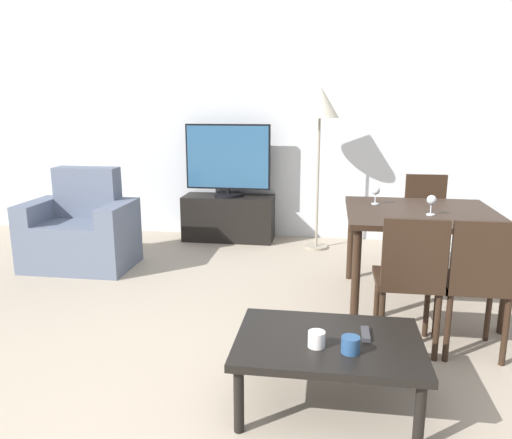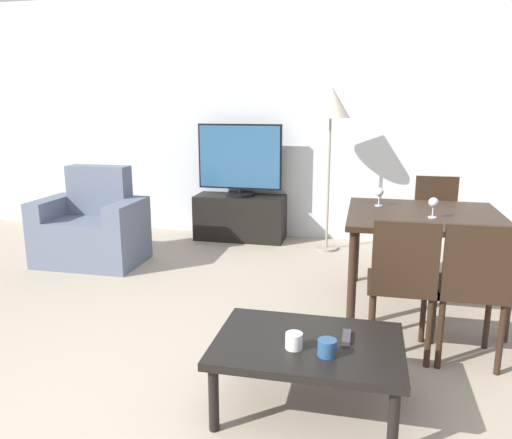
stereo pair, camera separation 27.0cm
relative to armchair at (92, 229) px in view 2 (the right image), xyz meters
The scene contains 15 objects.
wall_back 2.33m from the armchair, 42.34° to the left, with size 7.51×0.06×2.70m.
armchair is the anchor object (origin of this frame).
tv_stand 1.65m from the armchair, 43.77° to the left, with size 1.01×0.40×0.50m.
tv 1.74m from the armchair, 43.70° to the left, with size 0.94×0.32×0.79m.
coffee_table 3.03m from the armchair, 39.93° to the right, with size 0.93×0.65×0.37m.
dining_table 3.05m from the armchair, ahead, with size 1.10×1.07×0.73m.
dining_chair_near 3.09m from the armchair, 24.78° to the right, with size 0.40×0.40×0.88m.
dining_chair_far 3.22m from the armchair, ahead, with size 0.40×0.40×0.88m.
dining_chair_near_right 3.45m from the armchair, 22.09° to the right, with size 0.40×0.40×0.88m.
floor_lamp 2.64m from the armchair, 23.13° to the left, with size 0.39×0.39×1.69m.
remote_primary 3.14m from the armchair, 36.81° to the right, with size 0.04×0.15×0.02m.
cup_white_near 3.19m from the armchair, 40.43° to the right, with size 0.09×0.09×0.08m.
cup_colored_far 3.05m from the armchair, 41.86° to the right, with size 0.08×0.08×0.08m.
wine_glass_left 2.73m from the armchair, ahead, with size 0.07×0.07×0.15m.
wine_glass_center 3.13m from the armchair, 11.20° to the right, with size 0.07×0.07×0.15m.
Camera 2 is at (1.03, -1.66, 1.52)m, focal length 35.00 mm.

